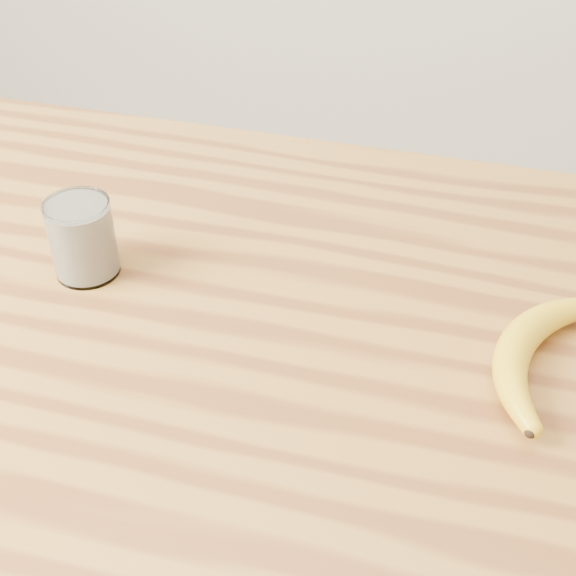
% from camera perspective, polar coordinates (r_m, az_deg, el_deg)
% --- Properties ---
extents(table, '(1.20, 0.80, 0.90)m').
position_cam_1_polar(table, '(0.93, -7.06, -7.85)').
color(table, '#96622A').
rests_on(table, ground).
extents(smoothie_glass, '(0.07, 0.07, 0.09)m').
position_cam_1_polar(smoothie_glass, '(0.89, -14.41, 3.45)').
color(smoothie_glass, white).
rests_on(smoothie_glass, table).
extents(banana, '(0.19, 0.31, 0.04)m').
position_cam_1_polar(banana, '(0.80, 15.99, -3.70)').
color(banana, gold).
rests_on(banana, table).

